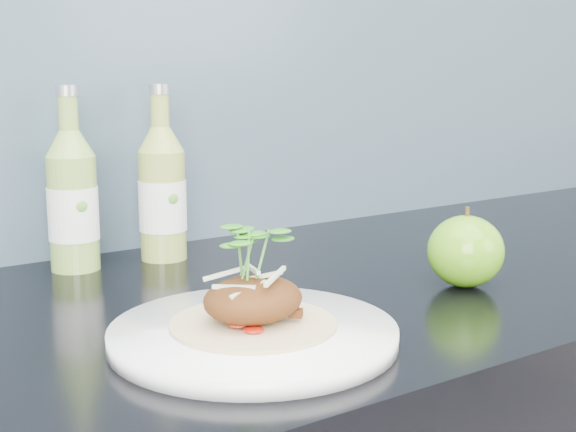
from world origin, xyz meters
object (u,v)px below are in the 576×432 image
(cider_bottle_left, at_px, (73,201))
(dinner_plate, at_px, (253,334))
(green_apple, at_px, (466,251))
(cider_bottle_right, at_px, (162,194))

(cider_bottle_left, bearing_deg, dinner_plate, -67.56)
(green_apple, distance_m, cider_bottle_left, 0.47)
(green_apple, bearing_deg, cider_bottle_right, 125.32)
(green_apple, xyz_separation_m, cider_bottle_right, (-0.22, 0.32, 0.04))
(green_apple, height_order, cider_bottle_right, cider_bottle_right)
(cider_bottle_left, relative_size, cider_bottle_right, 1.00)
(dinner_plate, height_order, green_apple, green_apple)
(green_apple, xyz_separation_m, cider_bottle_left, (-0.34, 0.33, 0.04))
(dinner_plate, relative_size, cider_bottle_right, 1.24)
(cider_bottle_left, distance_m, cider_bottle_right, 0.12)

